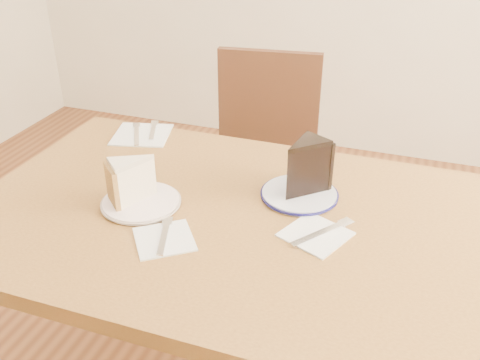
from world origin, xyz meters
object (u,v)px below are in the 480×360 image
table (222,246)px  plate_navy (299,194)px  plate_cream (141,202)px  chocolate_cake (303,170)px  carrot_cake (135,181)px  chair_far (261,168)px

table → plate_navy: plate_navy is taller
plate_cream → chocolate_cake: size_ratio=1.49×
plate_cream → carrot_cake: 0.06m
chocolate_cake → chair_far: bearing=-36.1°
chair_far → plate_cream: bearing=76.1°
table → plate_navy: (0.16, 0.13, 0.10)m
table → carrot_cake: (-0.21, -0.03, 0.16)m
chair_far → plate_cream: (-0.08, -0.71, 0.25)m
table → plate_navy: bearing=39.4°
table → plate_cream: 0.22m
plate_cream → chocolate_cake: chocolate_cake is taller
carrot_cake → table: bearing=51.1°
table → chocolate_cake: (0.16, 0.13, 0.17)m
table → chocolate_cake: 0.27m
plate_navy → chocolate_cake: size_ratio=1.49×
table → chocolate_cake: size_ratio=9.75×
table → plate_navy: size_ratio=6.54×
table → chair_far: size_ratio=1.33×
table → carrot_cake: bearing=-172.3°
table → carrot_cake: size_ratio=11.68×
chair_far → plate_navy: bearing=108.7°
table → plate_cream: bearing=-170.0°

